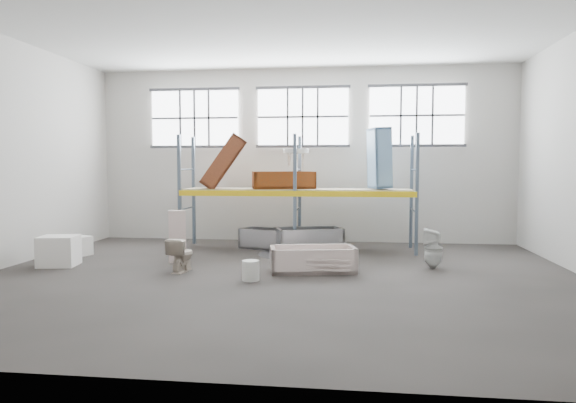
% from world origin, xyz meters
% --- Properties ---
extents(floor, '(12.00, 10.00, 0.10)m').
position_xyz_m(floor, '(0.00, 0.00, -0.05)').
color(floor, '#423D39').
rests_on(floor, ground).
extents(ceiling, '(12.00, 10.00, 0.10)m').
position_xyz_m(ceiling, '(0.00, 0.00, 5.05)').
color(ceiling, silver).
rests_on(ceiling, ground).
extents(wall_back, '(12.00, 0.10, 5.00)m').
position_xyz_m(wall_back, '(0.00, 5.05, 2.50)').
color(wall_back, beige).
rests_on(wall_back, ground).
extents(wall_front, '(12.00, 0.10, 5.00)m').
position_xyz_m(wall_front, '(0.00, -5.05, 2.50)').
color(wall_front, '#A29E97').
rests_on(wall_front, ground).
extents(window_left, '(2.60, 0.04, 1.60)m').
position_xyz_m(window_left, '(-3.20, 4.94, 3.60)').
color(window_left, white).
rests_on(window_left, wall_back).
extents(window_mid, '(2.60, 0.04, 1.60)m').
position_xyz_m(window_mid, '(0.00, 4.94, 3.60)').
color(window_mid, white).
rests_on(window_mid, wall_back).
extents(window_right, '(2.60, 0.04, 1.60)m').
position_xyz_m(window_right, '(3.20, 4.94, 3.60)').
color(window_right, white).
rests_on(window_right, wall_back).
extents(rack_upright_la, '(0.08, 0.08, 3.00)m').
position_xyz_m(rack_upright_la, '(-3.00, 2.90, 1.50)').
color(rack_upright_la, slate).
rests_on(rack_upright_la, floor).
extents(rack_upright_lb, '(0.08, 0.08, 3.00)m').
position_xyz_m(rack_upright_lb, '(-3.00, 4.10, 1.50)').
color(rack_upright_lb, slate).
rests_on(rack_upright_lb, floor).
extents(rack_upright_ma, '(0.08, 0.08, 3.00)m').
position_xyz_m(rack_upright_ma, '(0.00, 2.90, 1.50)').
color(rack_upright_ma, slate).
rests_on(rack_upright_ma, floor).
extents(rack_upright_mb, '(0.08, 0.08, 3.00)m').
position_xyz_m(rack_upright_mb, '(0.00, 4.10, 1.50)').
color(rack_upright_mb, slate).
rests_on(rack_upright_mb, floor).
extents(rack_upright_ra, '(0.08, 0.08, 3.00)m').
position_xyz_m(rack_upright_ra, '(3.00, 2.90, 1.50)').
color(rack_upright_ra, slate).
rests_on(rack_upright_ra, floor).
extents(rack_upright_rb, '(0.08, 0.08, 3.00)m').
position_xyz_m(rack_upright_rb, '(3.00, 4.10, 1.50)').
color(rack_upright_rb, slate).
rests_on(rack_upright_rb, floor).
extents(rack_beam_front, '(6.00, 0.10, 0.14)m').
position_xyz_m(rack_beam_front, '(0.00, 2.90, 1.50)').
color(rack_beam_front, yellow).
rests_on(rack_beam_front, floor).
extents(rack_beam_back, '(6.00, 0.10, 0.14)m').
position_xyz_m(rack_beam_back, '(0.00, 4.10, 1.50)').
color(rack_beam_back, yellow).
rests_on(rack_beam_back, floor).
extents(shelf_deck, '(5.90, 1.10, 0.03)m').
position_xyz_m(shelf_deck, '(0.00, 3.50, 1.58)').
color(shelf_deck, gray).
rests_on(shelf_deck, floor).
extents(wet_patch, '(1.80, 1.80, 0.00)m').
position_xyz_m(wet_patch, '(0.00, 2.70, 0.00)').
color(wet_patch, black).
rests_on(wet_patch, floor).
extents(bathtub_beige, '(1.88, 1.16, 0.52)m').
position_xyz_m(bathtub_beige, '(0.62, 0.66, 0.26)').
color(bathtub_beige, beige).
rests_on(bathtub_beige, floor).
extents(cistern_spare, '(0.40, 0.24, 0.36)m').
position_xyz_m(cistern_spare, '(1.37, 0.71, 0.28)').
color(cistern_spare, beige).
rests_on(cistern_spare, bathtub_beige).
extents(sink_in_tub, '(0.54, 0.54, 0.15)m').
position_xyz_m(sink_in_tub, '(0.51, 0.59, 0.16)').
color(sink_in_tub, beige).
rests_on(sink_in_tub, bathtub_beige).
extents(toilet_beige, '(0.49, 0.75, 0.71)m').
position_xyz_m(toilet_beige, '(-2.09, 0.31, 0.36)').
color(toilet_beige, '#C1B09D').
rests_on(toilet_beige, floor).
extents(cistern_tall, '(0.44, 0.36, 1.19)m').
position_xyz_m(cistern_tall, '(-2.53, 1.33, 0.59)').
color(cistern_tall, beige).
rests_on(cistern_tall, floor).
extents(toilet_white, '(0.46, 0.46, 0.86)m').
position_xyz_m(toilet_white, '(3.16, 1.28, 0.43)').
color(toilet_white, white).
rests_on(toilet_white, floor).
extents(steel_tub_left, '(1.59, 1.14, 0.53)m').
position_xyz_m(steel_tub_left, '(-0.78, 3.48, 0.26)').
color(steel_tub_left, '#A1A2A9').
rests_on(steel_tub_left, floor).
extents(steel_tub_right, '(1.83, 1.28, 0.61)m').
position_xyz_m(steel_tub_right, '(0.35, 3.14, 0.31)').
color(steel_tub_right, '#A2A4AA').
rests_on(steel_tub_right, floor).
extents(rust_tub_flat, '(1.76, 1.16, 0.45)m').
position_xyz_m(rust_tub_flat, '(-0.37, 3.54, 1.82)').
color(rust_tub_flat, maroon).
rests_on(rust_tub_flat, shelf_deck).
extents(rust_tub_tilted, '(1.40, 1.02, 1.53)m').
position_xyz_m(rust_tub_tilted, '(-1.98, 3.46, 2.29)').
color(rust_tub_tilted, brown).
rests_on(rust_tub_tilted, shelf_deck).
extents(sink_on_shelf, '(0.72, 0.59, 0.58)m').
position_xyz_m(sink_on_shelf, '(-0.00, 3.20, 2.09)').
color(sink_on_shelf, white).
rests_on(sink_on_shelf, rust_tub_flat).
extents(blue_tub_upright, '(0.67, 0.83, 1.55)m').
position_xyz_m(blue_tub_upright, '(2.12, 3.52, 2.40)').
color(blue_tub_upright, '#729DC9').
rests_on(blue_tub_upright, shelf_deck).
extents(bucket, '(0.44, 0.44, 0.39)m').
position_xyz_m(bucket, '(-0.49, -0.33, 0.19)').
color(bucket, silver).
rests_on(bucket, floor).
extents(carton_near, '(0.87, 0.78, 0.66)m').
position_xyz_m(carton_near, '(-4.97, 0.58, 0.33)').
color(carton_near, white).
rests_on(carton_near, floor).
extents(carton_far, '(0.74, 0.74, 0.47)m').
position_xyz_m(carton_far, '(-5.28, 1.85, 0.23)').
color(carton_far, white).
rests_on(carton_far, floor).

